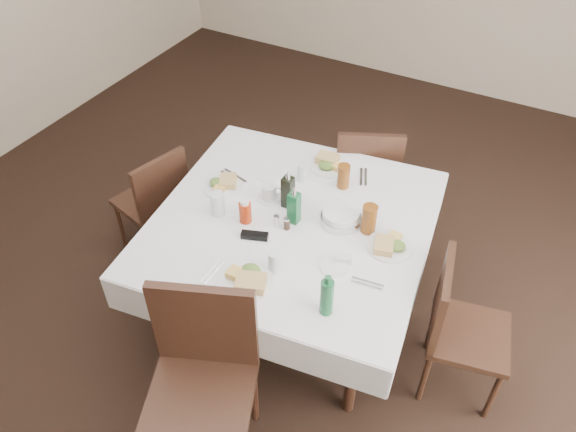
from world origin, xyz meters
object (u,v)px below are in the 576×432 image
(oil_cruet_green, at_px, (294,207))
(coffee_mug, at_px, (270,193))
(chair_west, at_px, (156,198))
(ketchup_bottle, at_px, (245,211))
(water_n, at_px, (303,172))
(chair_east, at_px, (456,322))
(chair_north, at_px, (366,174))
(bread_basket, at_px, (341,217))
(dining_table, at_px, (292,229))
(water_e, at_px, (373,215))
(green_bottle, at_px, (327,297))
(chair_south, at_px, (203,371))
(water_w, at_px, (217,204))
(oil_cruet_dark, at_px, (288,191))
(water_s, at_px, (275,261))

(oil_cruet_green, bearing_deg, coffee_mug, 154.81)
(chair_west, bearing_deg, ketchup_bottle, -11.84)
(water_n, bearing_deg, chair_east, -19.14)
(water_n, xyz_separation_m, oil_cruet_green, (0.12, -0.35, 0.05))
(chair_west, xyz_separation_m, water_n, (0.92, 0.30, 0.34))
(water_n, distance_m, ketchup_bottle, 0.48)
(chair_west, relative_size, water_n, 7.30)
(chair_north, height_order, chair_east, chair_north)
(chair_north, relative_size, oil_cruet_green, 3.70)
(oil_cruet_green, xyz_separation_m, ketchup_bottle, (-0.23, -0.12, -0.04))
(chair_north, relative_size, chair_east, 1.04)
(ketchup_bottle, bearing_deg, bread_basket, 27.68)
(dining_table, height_order, ketchup_bottle, ketchup_bottle)
(water_e, bearing_deg, ketchup_bottle, -152.98)
(chair_east, height_order, chair_west, chair_east)
(water_e, xyz_separation_m, green_bottle, (0.04, -0.67, 0.05))
(chair_south, xyz_separation_m, green_bottle, (0.40, 0.45, 0.28))
(water_e, bearing_deg, oil_cruet_green, -153.65)
(dining_table, distance_m, chair_east, 1.00)
(water_n, bearing_deg, chair_west, -161.84)
(dining_table, xyz_separation_m, water_e, (0.40, 0.19, 0.13))
(chair_north, relative_size, water_n, 7.85)
(dining_table, relative_size, water_w, 11.81)
(oil_cruet_dark, bearing_deg, chair_east, -7.13)
(water_s, xyz_separation_m, water_w, (-0.49, 0.22, 0.01))
(water_w, distance_m, oil_cruet_dark, 0.40)
(chair_west, bearing_deg, oil_cruet_dark, 3.32)
(bread_basket, relative_size, oil_cruet_green, 0.93)
(water_w, bearing_deg, water_s, -24.70)
(oil_cruet_dark, distance_m, ketchup_bottle, 0.27)
(dining_table, height_order, coffee_mug, coffee_mug)
(chair_south, bearing_deg, oil_cruet_green, 91.14)
(water_n, relative_size, water_e, 1.03)
(bread_basket, xyz_separation_m, ketchup_bottle, (-0.46, -0.24, 0.03))
(water_e, bearing_deg, coffee_mug, -171.16)
(coffee_mug, relative_size, green_bottle, 0.56)
(chair_south, xyz_separation_m, water_w, (-0.42, 0.79, 0.25))
(dining_table, bearing_deg, chair_north, 83.76)
(oil_cruet_dark, bearing_deg, oil_cruet_green, -47.63)
(chair_south, distance_m, oil_cruet_green, 0.97)
(water_n, relative_size, coffee_mug, 0.86)
(water_s, bearing_deg, chair_south, -96.72)
(dining_table, relative_size, chair_west, 1.99)
(chair_east, height_order, oil_cruet_dark, oil_cruet_dark)
(chair_south, height_order, water_s, chair_south)
(chair_north, xyz_separation_m, water_w, (-0.48, -1.04, 0.32))
(ketchup_bottle, height_order, green_bottle, green_bottle)
(bread_basket, height_order, oil_cruet_dark, oil_cruet_dark)
(chair_west, height_order, water_s, water_s)
(water_e, distance_m, oil_cruet_dark, 0.49)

